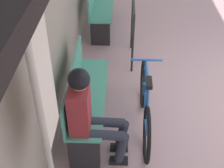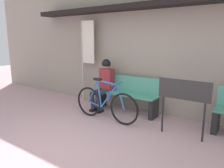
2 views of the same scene
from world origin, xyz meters
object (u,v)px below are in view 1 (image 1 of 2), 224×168
object	(u,v)px
bicycle	(145,105)
park_bench_far	(100,8)
park_bench_near	(86,98)
banner_pole	(46,109)
person_seated	(89,111)
signboard	(133,17)

from	to	relation	value
bicycle	park_bench_far	distance (m)	2.93
park_bench_near	banner_pole	size ratio (longest dim) A/B	0.71
park_bench_near	bicycle	bearing A→B (deg)	-95.39
bicycle	person_seated	size ratio (longest dim) A/B	1.29
banner_pole	bicycle	bearing A→B (deg)	-33.49
person_seated	park_bench_far	bearing A→B (deg)	2.00
person_seated	signboard	size ratio (longest dim) A/B	1.20
park_bench_far	person_seated	bearing A→B (deg)	-178.00
park_bench_far	banner_pole	size ratio (longest dim) A/B	0.68
park_bench_near	person_seated	size ratio (longest dim) A/B	1.26
park_bench_near	signboard	bearing A→B (deg)	-21.73
signboard	park_bench_far	bearing A→B (deg)	27.81
person_seated	signboard	bearing A→B (deg)	-13.20
bicycle	signboard	distance (m)	1.71
person_seated	park_bench_far	distance (m)	3.37
person_seated	signboard	world-z (taller)	person_seated
park_bench_near	person_seated	distance (m)	0.68
person_seated	banner_pole	distance (m)	1.10
park_bench_near	person_seated	world-z (taller)	person_seated
banner_pole	park_bench_near	bearing A→B (deg)	-3.98
person_seated	park_bench_far	world-z (taller)	person_seated
park_bench_far	signboard	xyz separation A→B (m)	(-1.19, -0.63, 0.40)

